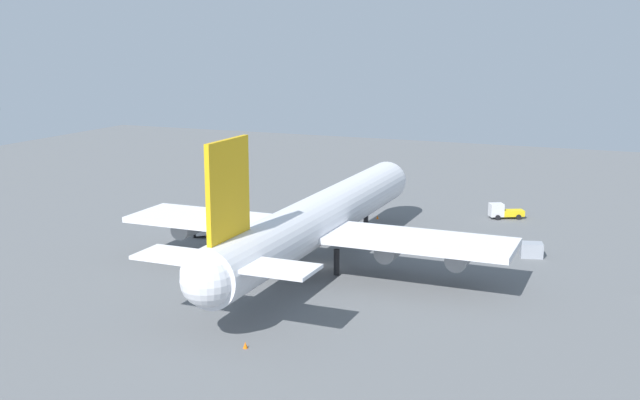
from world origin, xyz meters
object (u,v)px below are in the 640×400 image
at_px(cargo_container_fore, 531,250).
at_px(safety_cone_tail, 245,345).
at_px(cargo_airplane, 319,219).
at_px(safety_cone_nose, 377,217).
at_px(maintenance_van, 202,227).
at_px(fuel_truck, 503,211).

distance_m(cargo_container_fore, safety_cone_tail, 45.43).
height_order(cargo_airplane, cargo_container_fore, cargo_airplane).
relative_size(cargo_airplane, safety_cone_nose, 101.06).
bearing_deg(cargo_container_fore, cargo_airplane, 121.19).
xyz_separation_m(maintenance_van, safety_cone_tail, (-34.13, -25.31, -0.84)).
bearing_deg(safety_cone_nose, cargo_airplane, -177.06).
distance_m(fuel_truck, safety_cone_tail, 62.50).
xyz_separation_m(cargo_airplane, fuel_truck, (34.75, -16.74, -4.91)).
distance_m(cargo_airplane, maintenance_van, 23.48).
distance_m(fuel_truck, cargo_container_fore, 21.55).
xyz_separation_m(cargo_container_fore, safety_cone_nose, (12.45, 25.15, -0.66)).
xyz_separation_m(cargo_container_fore, safety_cone_tail, (-40.75, 20.08, -0.64)).
xyz_separation_m(fuel_truck, safety_cone_tail, (-61.12, 13.04, -0.82)).
height_order(fuel_truck, safety_cone_nose, fuel_truck).
bearing_deg(safety_cone_tail, maintenance_van, 36.55).
bearing_deg(fuel_truck, cargo_container_fore, -160.95).
relative_size(maintenance_van, safety_cone_nose, 9.37).
xyz_separation_m(fuel_truck, cargo_container_fore, (-20.36, -7.03, -0.18)).
bearing_deg(fuel_truck, maintenance_van, 125.13).
distance_m(safety_cone_nose, safety_cone_tail, 53.44).
height_order(cargo_airplane, safety_cone_tail, cargo_airplane).
distance_m(cargo_container_fore, safety_cone_nose, 28.07).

